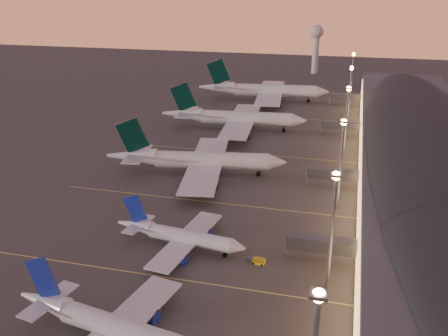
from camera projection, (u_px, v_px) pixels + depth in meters
ground at (165, 264)px, 112.31m from camera, size 700.00×700.00×0.00m
airliner_narrow_south at (106, 324)px, 87.08m from camera, size 38.63×34.91×13.82m
airliner_narrow_north at (179, 236)px, 118.20m from camera, size 33.69×30.31×12.03m
airliner_wide_near at (196, 160)px, 162.93m from camera, size 59.08×54.51×18.95m
airliner_wide_mid at (233, 118)px, 212.46m from camera, size 62.22×56.90×19.90m
airliner_wide_far at (263, 90)px, 263.30m from camera, size 68.80×63.06×22.01m
terminal_building at (426, 150)px, 160.06m from camera, size 56.35×255.00×17.46m
light_masts at (345, 125)px, 156.39m from camera, size 2.20×217.20×25.90m
radar_tower at (316, 41)px, 337.63m from camera, size 9.00×9.00×32.50m
lane_markings at (213, 195)px, 148.52m from camera, size 90.00×180.36×0.00m
baggage_tug_c at (257, 261)px, 112.51m from camera, size 4.34×2.37×1.23m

